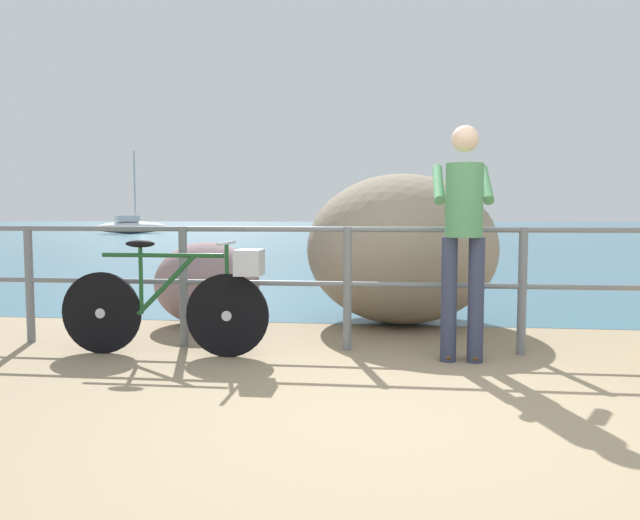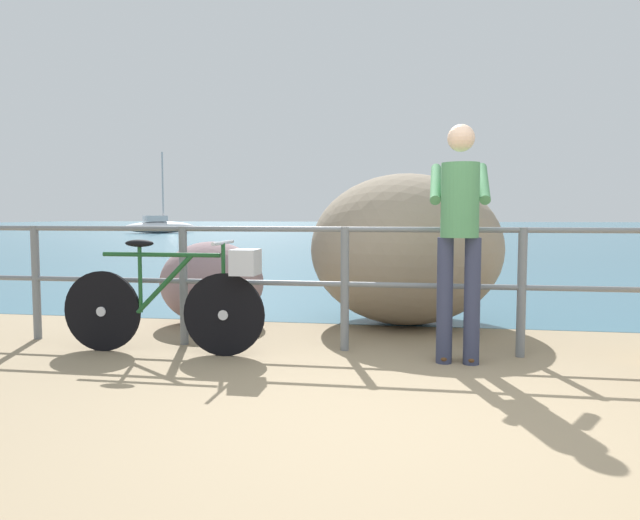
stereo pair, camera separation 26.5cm
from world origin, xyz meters
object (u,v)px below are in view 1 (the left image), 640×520
Objects in this scene: breakwater_boulder_left at (207,283)px; sailboat at (132,226)px; person_at_railing at (463,232)px; breakwater_boulder_main at (401,249)px; bicycle at (181,298)px.

sailboat reaches higher than breakwater_boulder_left.
breakwater_boulder_main is (-0.43, 1.60, -0.22)m from person_at_railing.
person_at_railing is 2.76m from breakwater_boulder_left.
person_at_railing reaches higher than breakwater_boulder_left.
person_at_railing is 0.36× the size of sailboat.
bicycle is 0.96× the size of person_at_railing.
bicycle is at bearing -136.41° from breakwater_boulder_main.
person_at_railing is at bearing 2.15° from bicycle.
bicycle is 2.25m from person_at_railing.
bicycle is 32.89m from sailboat.
bicycle is at bearing 93.78° from person_at_railing.
breakwater_boulder_main is 0.40× the size of sailboat.
breakwater_boulder_main is 32.18m from sailboat.
breakwater_boulder_left is (-2.39, 1.27, -0.57)m from person_at_railing.
sailboat reaches higher than breakwater_boulder_main.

